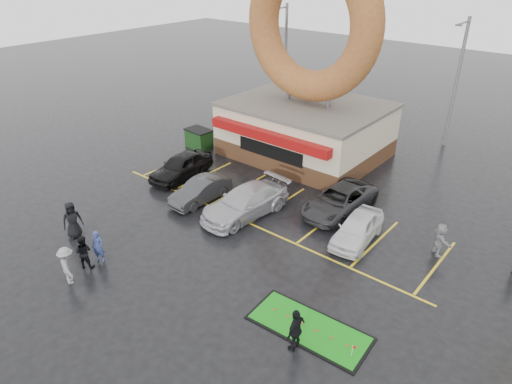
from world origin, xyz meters
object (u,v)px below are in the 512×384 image
Objects in this scene: car_silver at (245,202)px; car_white at (358,228)px; person_cameraman at (296,330)px; putting_green at (309,328)px; streetlight_left at (285,56)px; car_black at (181,166)px; dumpster at (199,139)px; donut_shop at (308,92)px; person_blue at (98,247)px; car_dgrey at (200,191)px; streetlight_mid at (456,81)px; car_grey at (339,200)px.

car_white is at bearing 21.99° from car_silver.
putting_green is (-0.14, 1.13, -0.85)m from person_cameraman.
streetlight_left reaches higher than car_white.
putting_green is (16.67, -20.85, -4.74)m from streetlight_left.
car_black is 2.53× the size of dumpster.
donut_shop is at bearing 124.81° from putting_green.
car_white is at bearing 13.37° from person_blue.
dumpster is at bearing 156.31° from car_silver.
car_silver reaches higher than car_dgrey.
car_dgrey is 0.73× the size of car_silver.
car_silver is (-4.76, -16.96, -4.00)m from streetlight_mid.
person_blue is (0.53, -7.03, 0.15)m from car_dgrey.
car_white is at bearing 14.07° from car_dgrey.
car_silver is at bearing 9.39° from car_dgrey.
streetlight_mid is 2.23× the size of car_white.
person_cameraman reaches higher than dumpster.
person_cameraman reaches higher than person_blue.
car_dgrey is 2.20× the size of dumpster.
car_black is (-3.90, -8.08, -3.69)m from donut_shop.
streetlight_mid is 23.48m from person_cameraman.
car_dgrey is (3.15, -1.39, -0.12)m from car_black.
person_blue is (6.78, -23.44, -3.98)m from streetlight_left.
donut_shop is 1.50× the size of streetlight_left.
person_blue is 10.14m from person_cameraman.
person_cameraman is (1.68, -7.66, 0.20)m from car_white.
streetlight_mid reaches higher than car_silver.
donut_shop is 16.90m from person_blue.
car_black is (3.10, -15.03, -4.01)m from streetlight_left.
person_cameraman is at bearing -83.03° from streetlight_mid.
streetlight_left is 1.00× the size of streetlight_mid.
person_cameraman is 0.37× the size of putting_green.
dumpster is (-16.44, 11.15, -0.24)m from person_cameraman.
person_cameraman is 1.42m from putting_green.
putting_green is at bearing -27.69° from dumpster.
donut_shop is at bearing 110.33° from car_silver.
streetlight_left is at bearing -145.33° from person_cameraman.
streetlight_left is 5.00× the size of dumpster.
streetlight_mid is 14.07m from car_grey.
car_dgrey is (-0.75, -9.47, -3.81)m from donut_shop.
donut_shop is 7.62× the size of person_cameraman.
person_cameraman is 0.98× the size of dumpster.
streetlight_mid reaches higher than person_cameraman.
streetlight_mid is 1.67× the size of car_silver.
car_dgrey reaches higher than dumpster.
car_dgrey is (-7.75, -17.42, -4.13)m from streetlight_mid.
car_black is (-10.90, -16.03, -4.01)m from streetlight_mid.
donut_shop is 8.58m from dumpster.
streetlight_left is at bearing 135.22° from donut_shop.
car_black is 6.22m from car_silver.
person_cameraman is (2.81, -22.98, -3.90)m from streetlight_mid.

